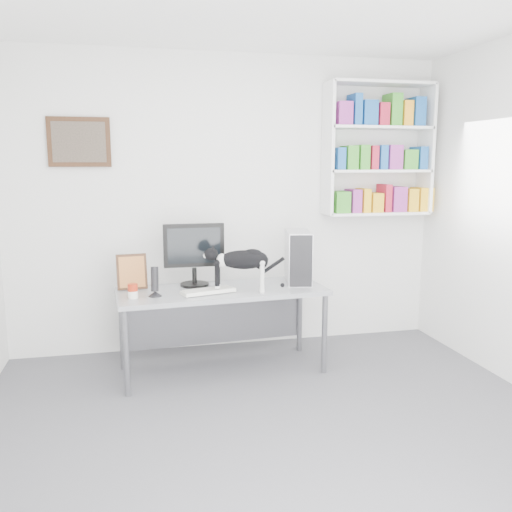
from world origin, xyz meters
The scene contains 11 objects.
room centered at (0.00, 0.00, 1.35)m, with size 4.01×4.01×2.70m.
bookshelf centered at (1.40, 1.85, 1.85)m, with size 1.03×0.28×1.24m, color white.
wall_art centered at (-1.30, 1.97, 1.90)m, with size 0.52×0.04×0.42m, color #3F2614.
desk centered at (-0.19, 1.32, 0.35)m, with size 1.69×0.66×0.70m, color gray.
monitor centered at (-0.39, 1.50, 0.97)m, with size 0.50×0.24×0.54m, color black.
keyboard centered at (-0.32, 1.21, 0.72)m, with size 0.42×0.16×0.03m, color silver.
pc_tower centered at (0.51, 1.46, 0.92)m, with size 0.20×0.44×0.44m, color silver.
speaker centered at (-0.73, 1.20, 0.83)m, with size 0.11×0.11×0.24m, color black.
leaning_print centered at (-0.90, 1.49, 0.85)m, with size 0.24×0.10×0.30m, color #3F2614.
soup_can centered at (-0.90, 1.17, 0.76)m, with size 0.08×0.08×0.11m, color #A2230D.
cat centered at (-0.05, 1.18, 0.88)m, with size 0.58×0.15×0.36m, color black, non-canonical shape.
Camera 1 is at (-0.87, -2.96, 1.73)m, focal length 38.00 mm.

